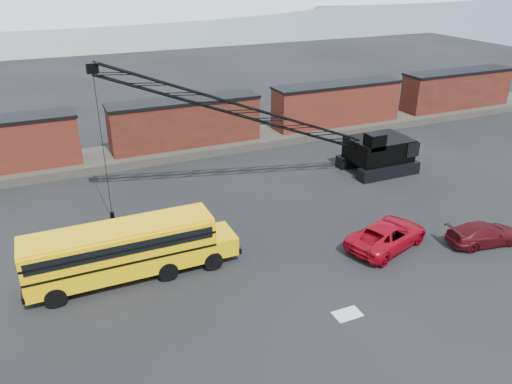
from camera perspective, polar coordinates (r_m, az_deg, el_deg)
ground at (r=28.40m, az=5.06°, el=-9.39°), size 160.00×160.00×0.00m
gravel_berm at (r=46.67m, az=-7.92°, el=5.08°), size 120.00×5.00×0.70m
boxcar_mid at (r=45.92m, az=-8.10°, el=7.91°), size 13.70×3.10×4.17m
boxcar_east_near at (r=52.34m, az=9.19°, el=9.94°), size 13.70×3.10×4.17m
boxcar_east_far at (r=62.30m, az=21.95°, el=10.86°), size 13.70×3.10×4.17m
snow_patch at (r=25.91m, az=10.40°, el=-13.56°), size 1.40×0.90×0.02m
school_bus at (r=28.04m, az=-14.48°, el=-6.32°), size 11.65×2.65×3.19m
red_pickup at (r=31.51m, az=14.78°, el=-4.76°), size 6.35×4.37×1.61m
maroon_suv at (r=33.91m, az=24.61°, el=-4.34°), size 4.97×2.61×1.37m
crawler_crane at (r=36.32m, az=1.42°, el=8.39°), size 25.05×4.20×10.71m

